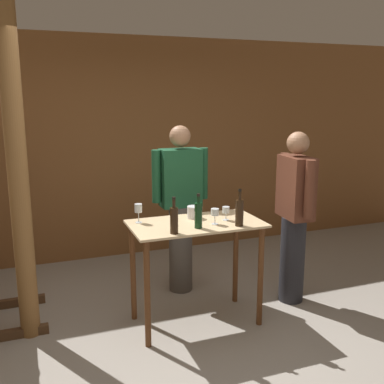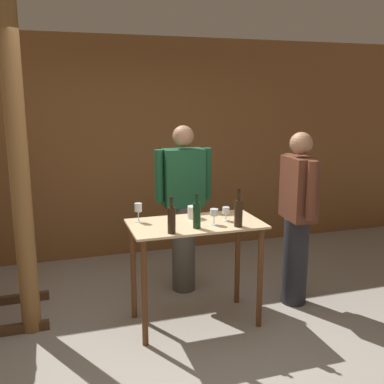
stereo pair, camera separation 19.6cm
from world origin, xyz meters
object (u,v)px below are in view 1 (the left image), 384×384
at_px(ice_bucket, 194,212).
at_px(wine_bottle_far_left, 174,219).
at_px(wooden_post, 18,179).
at_px(wine_bottle_center, 239,212).
at_px(wine_bottle_left, 198,214).
at_px(wine_glass_near_center, 215,213).
at_px(wine_glass_near_right, 226,210).
at_px(person_visitor_with_scarf, 295,214).
at_px(person_host, 180,206).
at_px(wine_glass_near_left, 138,209).

bearing_deg(ice_bucket, wine_bottle_far_left, -129.31).
bearing_deg(wooden_post, wine_bottle_center, -16.54).
distance_m(wine_bottle_left, wine_glass_near_center, 0.18).
relative_size(wine_bottle_far_left, wine_glass_near_right, 2.45).
relative_size(wine_bottle_center, person_visitor_with_scarf, 0.19).
relative_size(wine_glass_near_center, person_host, 0.08).
xyz_separation_m(wine_glass_near_left, wine_glass_near_right, (0.74, -0.19, -0.04)).
bearing_deg(wine_bottle_left, wine_glass_near_left, 142.23).
xyz_separation_m(wooden_post, person_host, (1.50, 0.41, -0.44)).
height_order(wine_bottle_far_left, person_host, person_host).
bearing_deg(ice_bucket, wine_bottle_left, -103.37).
bearing_deg(person_host, person_visitor_with_scarf, -33.29).
xyz_separation_m(wine_bottle_left, person_visitor_with_scarf, (1.08, 0.23, -0.16)).
relative_size(wooden_post, ice_bucket, 23.79).
bearing_deg(wine_glass_near_right, wine_glass_near_center, -149.49).
xyz_separation_m(wine_bottle_center, wine_glass_near_center, (-0.17, 0.12, -0.02)).
relative_size(wine_glass_near_center, wine_glass_near_right, 1.12).
relative_size(wine_glass_near_right, person_host, 0.07).
relative_size(wine_bottle_far_left, wine_glass_near_left, 1.79).
distance_m(wine_bottle_far_left, wine_glass_near_center, 0.43).
relative_size(wine_bottle_center, wine_glass_near_left, 1.91).
height_order(wine_bottle_left, person_host, person_host).
xyz_separation_m(wine_glass_near_left, ice_bucket, (0.50, -0.03, -0.07)).
xyz_separation_m(wooden_post, wine_glass_near_right, (1.68, -0.31, -0.33)).
bearing_deg(wine_glass_near_right, wine_bottle_center, -80.86).
bearing_deg(person_host, wine_bottle_far_left, -111.93).
xyz_separation_m(wine_bottle_far_left, wine_glass_near_right, (0.55, 0.21, -0.03)).
distance_m(wine_bottle_center, wine_glass_near_center, 0.21).
bearing_deg(wine_bottle_far_left, wine_glass_near_center, 17.22).
bearing_deg(wine_glass_near_left, wine_bottle_left, -37.77).
relative_size(wine_bottle_far_left, ice_bucket, 2.62).
height_order(wine_bottle_far_left, wine_bottle_left, wine_bottle_far_left).
distance_m(wine_glass_near_left, wine_glass_near_right, 0.76).
relative_size(wine_glass_near_left, person_visitor_with_scarf, 0.10).
height_order(wine_glass_near_center, person_host, person_host).
bearing_deg(person_visitor_with_scarf, ice_bucket, 176.06).
distance_m(wine_bottle_center, person_visitor_with_scarf, 0.81).
xyz_separation_m(wooden_post, person_visitor_with_scarf, (2.45, -0.21, -0.46)).
distance_m(wine_glass_near_left, wine_glass_near_center, 0.66).
distance_m(wine_glass_near_right, person_visitor_with_scarf, 0.79).
relative_size(wine_bottle_center, wine_glass_near_right, 2.60).
distance_m(ice_bucket, person_host, 0.56).
bearing_deg(wine_glass_near_right, person_host, 103.75).
bearing_deg(wine_bottle_center, wine_glass_near_left, 153.14).
bearing_deg(wine_bottle_left, wine_bottle_center, -10.01).
relative_size(wine_bottle_left, wine_glass_near_right, 2.39).
distance_m(wooden_post, wine_glass_near_left, 0.99).
xyz_separation_m(wine_bottle_left, wine_glass_near_center, (0.17, 0.05, -0.01)).
bearing_deg(wooden_post, wine_bottle_left, -18.14).
height_order(wine_glass_near_left, wine_glass_near_center, wine_glass_near_left).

